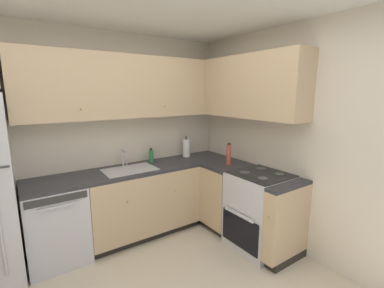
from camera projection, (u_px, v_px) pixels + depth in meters
wall_back at (98, 137)px, 3.30m from camera, size 3.55×0.05×2.55m
wall_right at (312, 144)px, 2.83m from camera, size 0.05×3.63×2.55m
dishwasher at (56, 223)px, 2.87m from camera, size 0.60×0.63×0.86m
lower_cabinets_back at (142, 202)px, 3.44m from camera, size 1.40×0.62×0.86m
countertop_back at (141, 169)px, 3.35m from camera, size 2.61×0.60×0.03m
lower_cabinets_right at (240, 203)px, 3.38m from camera, size 0.62×1.23×0.86m
countertop_right at (241, 170)px, 3.30m from camera, size 0.60×1.23×0.03m
oven_range at (260, 210)px, 3.14m from camera, size 0.68×0.62×1.04m
upper_cabinets_back at (121, 87)px, 3.18m from camera, size 2.29×0.34×0.74m
upper_cabinets_right at (242, 87)px, 3.32m from camera, size 0.32×1.76×0.74m
sink at (130, 173)px, 3.24m from camera, size 0.62×0.40×0.10m
faucet at (124, 156)px, 3.38m from camera, size 0.07×0.16×0.21m
soap_bottle at (151, 156)px, 3.60m from camera, size 0.07×0.07×0.19m
paper_towel_roll at (186, 148)px, 3.89m from camera, size 0.11×0.11×0.31m
oil_bottle at (229, 154)px, 3.45m from camera, size 0.06×0.06×0.29m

